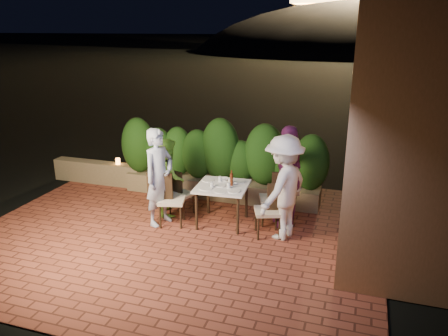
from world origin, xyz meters
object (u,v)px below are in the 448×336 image
at_px(chair_right_front, 268,210).
at_px(diner_blue, 159,177).
at_px(diner_purple, 288,176).
at_px(chair_right_back, 273,198).
at_px(beer_bottle, 231,178).
at_px(chair_left_back, 181,193).
at_px(bowl, 224,179).
at_px(diner_white, 284,188).
at_px(parapet_lamp, 118,161).
at_px(chair_left_front, 172,199).
at_px(dining_table, 222,204).
at_px(diner_green, 169,176).

distance_m(chair_right_front, diner_blue, 2.04).
distance_m(chair_right_front, diner_purple, 0.77).
distance_m(chair_right_back, diner_blue, 2.10).
height_order(beer_bottle, chair_right_front, beer_bottle).
bearing_deg(chair_left_back, diner_purple, 23.20).
xyz_separation_m(beer_bottle, bowl, (-0.22, 0.22, -0.12)).
height_order(diner_white, parapet_lamp, diner_white).
distance_m(diner_white, parapet_lamp, 4.31).
xyz_separation_m(chair_left_front, chair_right_back, (1.74, 0.63, 0.00)).
height_order(dining_table, beer_bottle, beer_bottle).
distance_m(chair_left_back, parapet_lamp, 2.28).
height_order(beer_bottle, chair_right_back, beer_bottle).
bearing_deg(diner_green, beer_bottle, -122.75).
height_order(chair_left_front, diner_green, diner_green).
relative_size(bowl, diner_white, 0.10).
bearing_deg(diner_purple, diner_green, -111.18).
height_order(chair_left_back, chair_right_front, chair_right_front).
bearing_deg(diner_blue, diner_purple, -54.34).
height_order(dining_table, chair_right_back, chair_right_back).
xyz_separation_m(bowl, diner_purple, (1.18, 0.09, 0.16)).
bearing_deg(diner_purple, parapet_lamp, -128.08).
bearing_deg(chair_right_front, diner_blue, -17.20).
bearing_deg(diner_white, beer_bottle, -82.47).
bearing_deg(bowl, diner_white, -20.82).
distance_m(beer_bottle, chair_right_front, 0.89).
bearing_deg(beer_bottle, diner_white, -13.62).
distance_m(dining_table, chair_left_back, 0.91).
xyz_separation_m(chair_right_back, diner_white, (0.28, -0.50, 0.41)).
relative_size(chair_right_front, diner_purple, 0.51).
distance_m(beer_bottle, diner_purple, 1.02).
bearing_deg(diner_blue, parapet_lamp, 67.64).
relative_size(chair_right_front, diner_blue, 0.53).
distance_m(bowl, chair_right_front, 1.12).
height_order(chair_left_back, diner_purple, diner_purple).
relative_size(bowl, diner_purple, 0.09).
bearing_deg(diner_blue, chair_left_back, -3.76).
relative_size(dining_table, chair_right_front, 0.96).
relative_size(dining_table, diner_blue, 0.51).
bearing_deg(chair_right_back, chair_left_back, -13.13).
relative_size(beer_bottle, diner_green, 0.20).
distance_m(chair_left_front, diner_green, 0.61).
xyz_separation_m(dining_table, bowl, (-0.06, 0.27, 0.40)).
xyz_separation_m(diner_blue, parapet_lamp, (-1.81, 1.56, -0.33)).
relative_size(chair_left_back, diner_purple, 0.45).
bearing_deg(bowl, chair_left_back, -173.32).
distance_m(bowl, diner_purple, 1.20).
bearing_deg(parapet_lamp, chair_left_back, -27.69).
relative_size(beer_bottle, chair_right_front, 0.30).
xyz_separation_m(dining_table, chair_left_front, (-0.87, -0.32, 0.12)).
xyz_separation_m(bowl, chair_left_front, (-0.81, -0.58, -0.28)).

